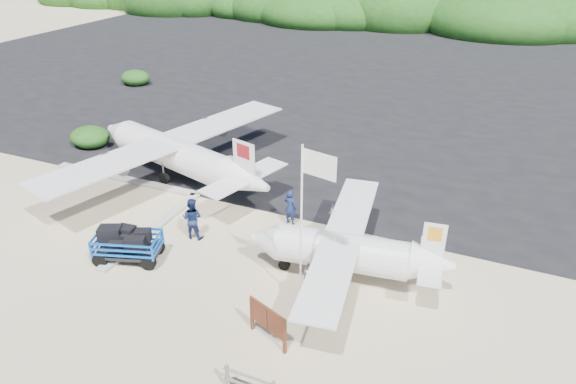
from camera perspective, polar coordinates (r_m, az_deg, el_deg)
name	(u,v)px	position (r m, az deg, el deg)	size (l,w,h in m)	color
ground	(224,272)	(20.84, -7.09, -8.83)	(160.00, 160.00, 0.00)	beige
asphalt_apron	(396,81)	(46.73, 11.87, 12.00)	(90.00, 50.00, 0.04)	#B2B2B2
lagoon	(78,210)	(26.84, -22.35, -1.86)	(9.00, 7.00, 0.40)	#B2B2B2
vegetation_band	(441,31)	(70.83, 16.59, 16.81)	(124.00, 8.00, 4.40)	#B2B2B2
baggage_cart	(130,260)	(22.34, -17.11, -7.20)	(2.82, 1.61, 1.41)	blue
flagpole	(300,304)	(19.18, 1.36, -12.35)	(1.26, 0.53, 6.31)	white
signboard	(268,341)	(17.83, -2.22, -16.17)	(1.77, 0.17, 1.46)	brown
crew_a	(290,207)	(23.30, 0.25, -1.72)	(0.63, 0.42, 1.74)	navy
crew_b	(192,218)	(22.66, -10.59, -2.91)	(0.93, 0.73, 1.92)	navy
crew_c	(329,277)	(19.06, 4.60, -9.42)	(1.01, 0.42, 1.73)	navy
aircraft_small	(319,60)	(52.97, 3.47, 14.39)	(8.13, 8.13, 2.93)	#B2B2B2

